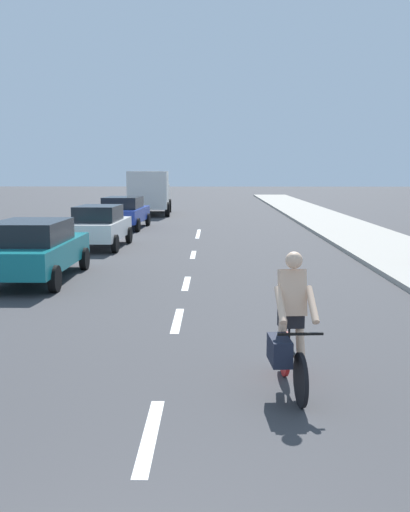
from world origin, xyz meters
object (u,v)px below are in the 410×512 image
at_px(cyclist, 289,329).
at_px(parked_car_teal, 34,248).
at_px(parked_car_blue, 124,212).
at_px(delivery_truck, 150,191).
at_px(parked_car_white, 100,225).

bearing_deg(cyclist, parked_car_teal, -56.52).
distance_m(cyclist, parked_car_blue, 21.39).
distance_m(parked_car_teal, delivery_truck, 22.38).
xyz_separation_m(parked_car_teal, parked_car_white, (0.46, 6.27, -0.01)).
relative_size(parked_car_teal, parked_car_white, 1.13).
height_order(parked_car_teal, parked_car_white, same).
xyz_separation_m(parked_car_white, delivery_truck, (0.05, 16.09, 0.67)).
xyz_separation_m(cyclist, parked_car_teal, (-5.64, 7.40, 0.01)).
bearing_deg(cyclist, parked_car_blue, -79.25).
bearing_deg(delivery_truck, cyclist, -83.06).
height_order(parked_car_teal, delivery_truck, delivery_truck).
bearing_deg(delivery_truck, parked_car_teal, -94.15).
xyz_separation_m(parked_car_white, parked_car_blue, (-0.21, 7.03, 0.01)).
xyz_separation_m(parked_car_blue, delivery_truck, (0.27, 9.06, 0.66)).
xyz_separation_m(cyclist, parked_car_blue, (-5.39, 20.70, 0.01)).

